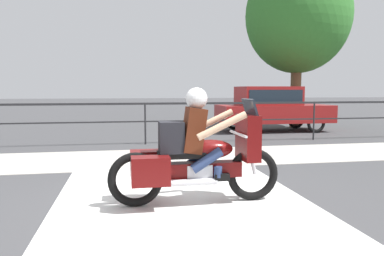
% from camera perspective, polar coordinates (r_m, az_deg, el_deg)
% --- Properties ---
extents(ground_plane, '(120.00, 120.00, 0.00)m').
position_cam_1_polar(ground_plane, '(5.16, -3.32, -11.44)').
color(ground_plane, '#424244').
extents(sidewalk_band, '(44.00, 2.40, 0.01)m').
position_cam_1_polar(sidewalk_band, '(8.45, -6.21, -4.57)').
color(sidewalk_band, '#B7B2A8').
rests_on(sidewalk_band, ground).
extents(crosswalk_band, '(3.45, 6.00, 0.01)m').
position_cam_1_polar(crosswalk_band, '(4.99, -0.98, -11.98)').
color(crosswalk_band, silver).
rests_on(crosswalk_band, ground).
extents(fence_railing, '(36.00, 0.05, 1.17)m').
position_cam_1_polar(fence_railing, '(10.50, -7.16, 2.50)').
color(fence_railing, '#232326').
rests_on(fence_railing, ground).
extents(motorcycle, '(2.33, 0.76, 1.56)m').
position_cam_1_polar(motorcycle, '(5.01, 0.42, -3.94)').
color(motorcycle, black).
rests_on(motorcycle, ground).
extents(parked_car, '(4.08, 1.71, 1.64)m').
position_cam_1_polar(parked_car, '(14.00, 11.99, 3.29)').
color(parked_car, maroon).
rests_on(parked_car, ground).
extents(tree_behind_sign, '(4.11, 4.11, 6.70)m').
position_cam_1_polar(tree_behind_sign, '(15.97, 15.82, 16.10)').
color(tree_behind_sign, brown).
rests_on(tree_behind_sign, ground).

